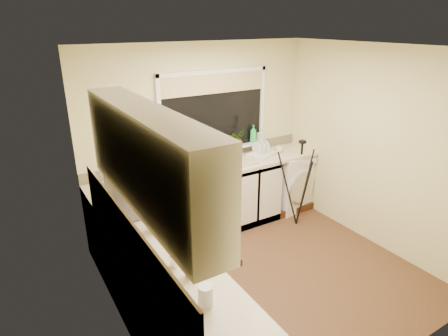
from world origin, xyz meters
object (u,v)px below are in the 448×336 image
glass_jug (205,295)px  soap_bottle_clear (261,135)px  laptop (181,170)px  cup_left (189,271)px  dish_rack (262,155)px  washing_machine (288,180)px  steel_jar (174,261)px  microwave (132,195)px  soap_bottle_green (253,134)px  plant_d (237,138)px  cup_back (279,149)px  plant_a (178,148)px  plant_c (214,141)px  tripod (299,184)px  plant_b (197,144)px  kettle (158,220)px

glass_jug → soap_bottle_clear: soap_bottle_clear is taller
laptop → cup_left: size_ratio=4.44×
dish_rack → laptop: bearing=160.0°
washing_machine → glass_jug: (-2.62, -2.20, 0.54)m
steel_jar → cup_left: size_ratio=1.03×
microwave → soap_bottle_green: 2.23m
plant_d → cup_back: 0.68m
plant_a → plant_c: bearing=-0.2°
tripod → cup_left: bearing=-163.7°
washing_machine → tripod: size_ratio=0.70×
cup_back → steel_jar: bearing=-144.6°
laptop → glass_jug: size_ratio=2.79×
dish_rack → plant_c: plant_c is taller
washing_machine → laptop: (-1.78, -0.04, 0.53)m
steel_jar → cup_left: 0.18m
glass_jug → soap_bottle_clear: (2.23, 2.40, 0.17)m
glass_jug → microwave: 1.60m
tripod → microwave: tripod is taller
laptop → cup_back: size_ratio=3.70×
washing_machine → soap_bottle_clear: soap_bottle_clear is taller
tripod → cup_left: size_ratio=13.13×
laptop → plant_b: plant_b is taller
washing_machine → soap_bottle_clear: bearing=145.0°
laptop → kettle: (-0.74, -1.09, 0.04)m
dish_rack → plant_b: bearing=144.6°
soap_bottle_green → soap_bottle_clear: soap_bottle_green is taller
steel_jar → plant_d: 2.63m
soap_bottle_green → cup_left: bearing=-134.6°
tripod → glass_jug: tripod is taller
washing_machine → soap_bottle_clear: (-0.39, 0.20, 0.71)m
steel_jar → plant_c: bearing=52.8°
plant_c → cup_back: (0.98, -0.20, -0.23)m
kettle → plant_d: size_ratio=0.89×
steel_jar → plant_a: 2.15m
washing_machine → tripod: tripod is taller
tripod → soap_bottle_green: size_ratio=4.87×
kettle → dish_rack: (2.00, 1.13, -0.07)m
washing_machine → glass_jug: size_ratio=5.80×
plant_a → plant_c: plant_c is taller
glass_jug → plant_a: bearing=68.9°
tripod → cup_back: 0.64m
plant_d → steel_jar: bearing=-133.7°
laptop → plant_c: (0.61, 0.26, 0.21)m
steel_jar → plant_b: size_ratio=0.39×
plant_c → plant_a: bearing=179.8°
steel_jar → plant_d: plant_d is taller
soap_bottle_green → cup_left: (-2.07, -2.10, -0.23)m
kettle → soap_bottle_green: size_ratio=0.81×
glass_jug → steel_jar: size_ratio=1.54×
laptop → dish_rack: 1.27m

